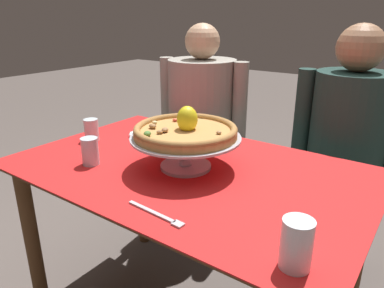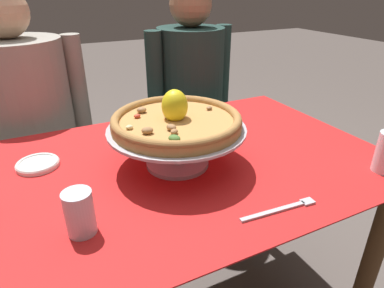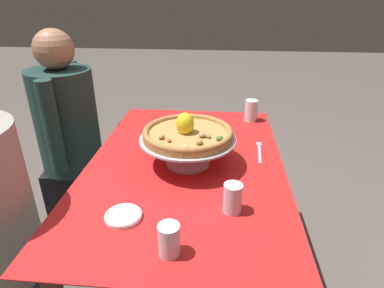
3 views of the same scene
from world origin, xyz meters
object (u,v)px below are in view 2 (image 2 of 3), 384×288
pizza_stand (179,138)px  water_glass_front_left (80,216)px  pizza (178,119)px  diner_left (32,139)px  side_plate (38,164)px  dinner_fork (283,209)px  diner_right (191,112)px

pizza_stand → water_glass_front_left: bearing=-150.1°
pizza → diner_left: bearing=120.2°
water_glass_front_left → pizza: bearing=30.0°
pizza_stand → side_plate: (-0.38, 0.17, -0.08)m
dinner_fork → diner_right: diner_right is taller
side_plate → dinner_fork: 0.71m
dinner_fork → diner_right: size_ratio=0.17×
side_plate → water_glass_front_left: bearing=-78.9°
side_plate → dinner_fork: size_ratio=0.59×
pizza → dinner_fork: 0.37m
pizza → dinner_fork: bearing=-67.1°
pizza_stand → diner_left: bearing=120.2°
dinner_fork → diner_right: bearing=76.0°
water_glass_front_left → diner_left: diner_left is taller
side_plate → diner_left: (-0.02, 0.51, -0.13)m
pizza → side_plate: 0.44m
water_glass_front_left → side_plate: water_glass_front_left is taller
side_plate → dinner_fork: side_plate is taller
pizza_stand → diner_right: (0.39, 0.71, -0.23)m
water_glass_front_left → diner_left: size_ratio=0.08×
pizza → dinner_fork: (0.13, -0.31, -0.14)m
dinner_fork → diner_left: bearing=118.0°
water_glass_front_left → diner_right: diner_right is taller
side_plate → dinner_fork: (0.51, -0.49, -0.01)m
side_plate → diner_right: bearing=35.1°
dinner_fork → pizza: bearing=112.9°
water_glass_front_left → diner_left: 0.89m
side_plate → pizza_stand: bearing=-24.3°
pizza_stand → water_glass_front_left: size_ratio=3.86×
water_glass_front_left → dinner_fork: water_glass_front_left is taller
diner_left → pizza_stand: bearing=-59.8°
pizza → water_glass_front_left: size_ratio=3.57×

